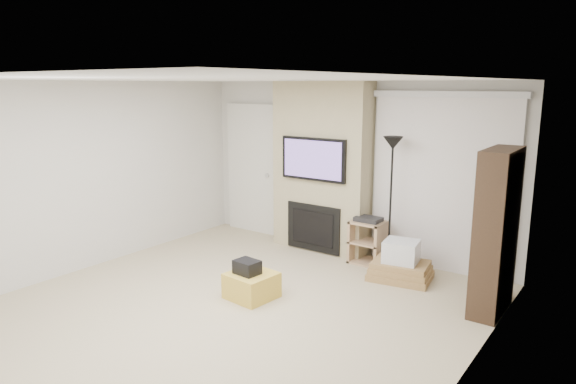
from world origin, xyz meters
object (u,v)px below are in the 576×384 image
Objects in this scene: bookshelf at (496,232)px; ottoman at (252,285)px; box_stack at (401,265)px; floor_lamp at (392,165)px; av_stand at (368,239)px.

ottoman is at bearing -151.88° from bookshelf.
box_stack is at bearing 52.91° from ottoman.
bookshelf reaches higher than box_stack.
box_stack is at bearing 165.93° from bookshelf.
floor_lamp reaches higher than av_stand.
bookshelf reaches higher than ottoman.
box_stack is 0.47× the size of bookshelf.
bookshelf is (2.36, 1.26, 0.75)m from ottoman.
av_stand is 0.37× the size of bookshelf.
floor_lamp is 0.99× the size of bookshelf.
bookshelf is at bearing -22.48° from floor_lamp.
box_stack reaches higher than ottoman.
ottoman is 2.42m from floor_lamp.
av_stand is (-0.31, -0.01, -1.06)m from floor_lamp.
floor_lamp is at bearing 65.48° from ottoman.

